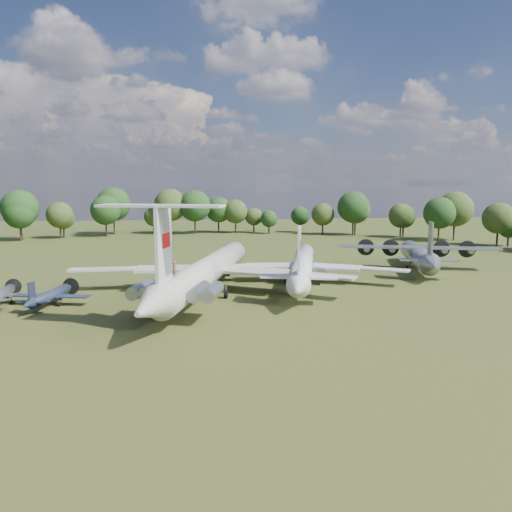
{
  "coord_description": "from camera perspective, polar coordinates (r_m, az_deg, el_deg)",
  "views": [
    {
      "loc": [
        -3.56,
        -75.62,
        16.08
      ],
      "look_at": [
        6.24,
        -0.16,
        5.0
      ],
      "focal_mm": 35.0,
      "sensor_mm": 36.0,
      "label": 1
    }
  ],
  "objects": [
    {
      "name": "small_prop_northwest",
      "position": [
        75.34,
        -27.05,
        -4.21
      ],
      "size": [
        10.59,
        13.82,
        1.93
      ],
      "primitive_type": null,
      "rotation": [
        0.0,
        0.0,
        0.07
      ],
      "color": "#95989D",
      "rests_on": "ground"
    },
    {
      "name": "tu104_jet",
      "position": [
        81.15,
        5.33,
        -1.57
      ],
      "size": [
        43.74,
        51.75,
        4.48
      ],
      "primitive_type": null,
      "rotation": [
        0.0,
        0.0,
        -0.25
      ],
      "color": "silver",
      "rests_on": "ground"
    },
    {
      "name": "person_on_il62",
      "position": [
        58.11,
        -9.34,
        -1.49
      ],
      "size": [
        0.77,
        0.66,
        1.77
      ],
      "primitive_type": "imported",
      "rotation": [
        0.0,
        0.0,
        2.69
      ],
      "color": "brown",
      "rests_on": "il62_airliner"
    },
    {
      "name": "il62_airliner",
      "position": [
        73.13,
        -5.55,
        -2.28
      ],
      "size": [
        56.51,
        65.2,
        5.44
      ],
      "primitive_type": null,
      "rotation": [
        0.0,
        0.0,
        -0.28
      ],
      "color": "#BBBBB6",
      "rests_on": "ground"
    },
    {
      "name": "an12_transport",
      "position": [
        98.24,
        18.02,
        -0.28
      ],
      "size": [
        36.97,
        39.33,
        4.29
      ],
      "primitive_type": null,
      "rotation": [
        0.0,
        0.0,
        -0.28
      ],
      "color": "#929499",
      "rests_on": "ground"
    },
    {
      "name": "small_prop_west",
      "position": [
        71.74,
        -22.45,
        -4.47
      ],
      "size": [
        12.98,
        15.86,
        2.06
      ],
      "primitive_type": null,
      "rotation": [
        0.0,
        0.0,
        -0.21
      ],
      "color": "black",
      "rests_on": "ground"
    },
    {
      "name": "ground",
      "position": [
        77.39,
        -4.61,
        -3.73
      ],
      "size": [
        300.0,
        300.0,
        0.0
      ],
      "primitive_type": "plane",
      "color": "#264216",
      "rests_on": "ground"
    }
  ]
}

